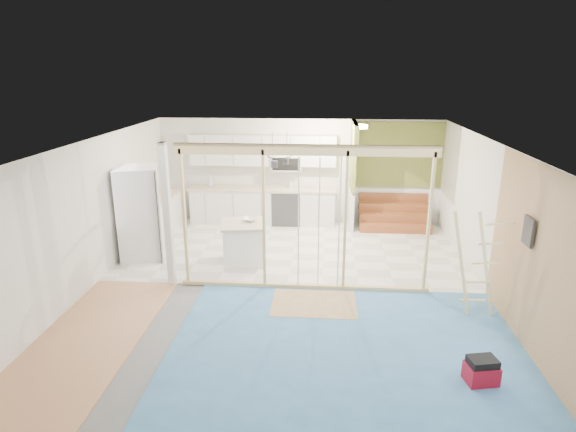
# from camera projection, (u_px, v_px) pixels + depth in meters

# --- Properties ---
(room) EXTENTS (7.01, 8.01, 2.61)m
(room) POSITION_uv_depth(u_px,v_px,m) (287.00, 219.00, 8.26)
(room) COLOR slate
(room) RESTS_ON ground
(floor_overlays) EXTENTS (7.00, 8.00, 0.03)m
(floor_overlays) POSITION_uv_depth(u_px,v_px,m) (291.00, 286.00, 8.70)
(floor_overlays) COLOR white
(floor_overlays) RESTS_ON room
(stud_frame) EXTENTS (4.66, 0.14, 2.60)m
(stud_frame) POSITION_uv_depth(u_px,v_px,m) (271.00, 202.00, 8.19)
(stud_frame) COLOR #E1CF89
(stud_frame) RESTS_ON room
(base_cabinets) EXTENTS (4.45, 2.24, 0.93)m
(base_cabinets) POSITION_uv_depth(u_px,v_px,m) (233.00, 209.00, 11.83)
(base_cabinets) COLOR silver
(base_cabinets) RESTS_ON room
(upper_cabinets) EXTENTS (3.60, 0.41, 0.85)m
(upper_cabinets) POSITION_uv_depth(u_px,v_px,m) (265.00, 151.00, 11.81)
(upper_cabinets) COLOR silver
(upper_cabinets) RESTS_ON room
(green_partition) EXTENTS (2.25, 1.51, 2.60)m
(green_partition) POSITION_uv_depth(u_px,v_px,m) (382.00, 190.00, 11.70)
(green_partition) COLOR olive
(green_partition) RESTS_ON room
(pot_rack) EXTENTS (0.52, 0.52, 0.72)m
(pot_rack) POSITION_uv_depth(u_px,v_px,m) (279.00, 159.00, 9.88)
(pot_rack) COLOR black
(pot_rack) RESTS_ON room
(sheathing_panel) EXTENTS (0.02, 4.00, 2.60)m
(sheathing_panel) POSITION_uv_depth(u_px,v_px,m) (547.00, 273.00, 6.11)
(sheathing_panel) COLOR tan
(sheathing_panel) RESTS_ON room
(electrical_panel) EXTENTS (0.04, 0.30, 0.40)m
(electrical_panel) POSITION_uv_depth(u_px,v_px,m) (528.00, 231.00, 6.58)
(electrical_panel) COLOR #37373C
(electrical_panel) RESTS_ON room
(ceiling_light) EXTENTS (0.32, 0.32, 0.08)m
(ceiling_light) POSITION_uv_depth(u_px,v_px,m) (360.00, 127.00, 10.65)
(ceiling_light) COLOR #FFEABF
(ceiling_light) RESTS_ON room
(fridge) EXTENTS (1.05, 1.01, 1.92)m
(fridge) POSITION_uv_depth(u_px,v_px,m) (140.00, 213.00, 9.76)
(fridge) COLOR silver
(fridge) RESTS_ON room
(island) EXTENTS (1.00, 1.00, 0.85)m
(island) POSITION_uv_depth(u_px,v_px,m) (243.00, 243.00, 9.64)
(island) COLOR white
(island) RESTS_ON room
(bowl) EXTENTS (0.33, 0.33, 0.07)m
(bowl) POSITION_uv_depth(u_px,v_px,m) (250.00, 220.00, 9.62)
(bowl) COLOR white
(bowl) RESTS_ON island
(soap_bottle_a) EXTENTS (0.15, 0.15, 0.33)m
(soap_bottle_a) POSITION_uv_depth(u_px,v_px,m) (210.00, 180.00, 12.04)
(soap_bottle_a) COLOR #B5B6C9
(soap_bottle_a) RESTS_ON base_cabinets
(soap_bottle_b) EXTENTS (0.11, 0.11, 0.20)m
(soap_bottle_b) POSITION_uv_depth(u_px,v_px,m) (291.00, 184.00, 11.92)
(soap_bottle_b) COLOR silver
(soap_bottle_b) RESTS_ON base_cabinets
(toolbox) EXTENTS (0.43, 0.35, 0.36)m
(toolbox) POSITION_uv_depth(u_px,v_px,m) (481.00, 371.00, 5.99)
(toolbox) COLOR maroon
(toolbox) RESTS_ON room
(ladder) EXTENTS (0.89, 0.19, 1.68)m
(ladder) POSITION_uv_depth(u_px,v_px,m) (477.00, 264.00, 7.51)
(ladder) COLOR beige
(ladder) RESTS_ON room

